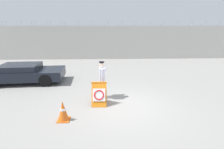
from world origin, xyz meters
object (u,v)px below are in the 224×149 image
security_guard (102,78)px  parked_car_front_coupe (24,73)px  traffic_cone_near (63,111)px  barricade_sign (99,93)px

security_guard → parked_car_front_coupe: 5.37m
security_guard → traffic_cone_near: bearing=139.5°
traffic_cone_near → security_guard: bearing=56.0°
security_guard → parked_car_front_coupe: (-4.73, 2.50, -0.39)m
traffic_cone_near → parked_car_front_coupe: bearing=126.5°
security_guard → parked_car_front_coupe: security_guard is taller
barricade_sign → parked_car_front_coupe: size_ratio=0.22×
security_guard → parked_car_front_coupe: bearing=55.6°
barricade_sign → traffic_cone_near: size_ratio=1.37×
barricade_sign → security_guard: bearing=82.3°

